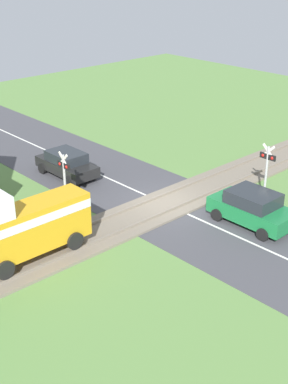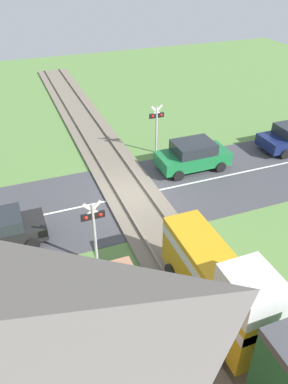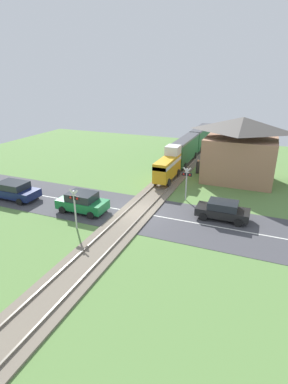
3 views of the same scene
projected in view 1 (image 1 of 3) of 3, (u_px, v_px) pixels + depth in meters
name	position (u px, v px, depth m)	size (l,w,h in m)	color
ground_plane	(167.00, 205.00, 26.56)	(60.00, 60.00, 0.00)	#5B8442
road_surface	(167.00, 205.00, 26.56)	(48.00, 6.40, 0.02)	#424247
track_bed	(167.00, 204.00, 26.54)	(2.80, 48.00, 0.24)	#756B5B
car_near_crossing	(252.00, 208.00, 24.40)	(3.96, 2.02, 1.62)	#197038
car_far_side	(67.00, 163.00, 29.66)	(3.91, 1.83, 1.43)	black
crossing_signal_west_approach	(267.00, 165.00, 26.29)	(0.90, 0.18, 2.99)	#B7B7B7
crossing_signal_east_approach	(64.00, 174.00, 25.24)	(0.90, 0.18, 2.99)	#B7B7B7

